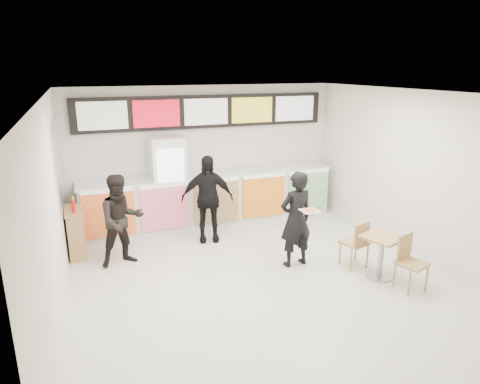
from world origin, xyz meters
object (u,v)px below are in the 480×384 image
cafe_table (382,249)px  condiment_ledge (76,232)px  customer_left (121,220)px  customer_mid (207,199)px  drinks_fridge (168,184)px  service_counter (212,199)px  customer_main (296,219)px

cafe_table → condiment_ledge: condiment_ledge is taller
cafe_table → customer_left: bearing=134.3°
customer_mid → condiment_ledge: 2.51m
drinks_fridge → condiment_ledge: bearing=-159.7°
customer_mid → condiment_ledge: size_ratio=1.65×
service_counter → drinks_fridge: size_ratio=2.78×
service_counter → customer_left: customer_left is taller
service_counter → customer_mid: bearing=-112.0°
customer_mid → service_counter: bearing=80.2°
customer_mid → condiment_ledge: (-2.47, 0.19, -0.42)m
customer_main → cafe_table: size_ratio=1.11×
service_counter → customer_mid: (-0.35, -0.88, 0.30)m
cafe_table → service_counter: bearing=100.3°
customer_main → service_counter: bearing=-79.0°
customer_left → condiment_ledge: size_ratio=1.54×
customer_mid → cafe_table: bearing=-36.8°
customer_main → customer_mid: 1.96m
drinks_fridge → customer_main: 3.03m
service_counter → customer_main: size_ratio=3.26×
service_counter → drinks_fridge: drinks_fridge is taller
service_counter → cafe_table: size_ratio=3.62×
drinks_fridge → customer_left: 1.81m
drinks_fridge → customer_main: size_ratio=1.17×
customer_mid → cafe_table: customer_mid is taller
customer_left → customer_mid: (1.70, 0.51, 0.06)m
service_counter → condiment_ledge: service_counter is taller
service_counter → condiment_ledge: 2.90m
service_counter → drinks_fridge: 1.03m
customer_main → customer_mid: bearing=-61.5°
service_counter → customer_main: (0.75, -2.50, 0.28)m
cafe_table → drinks_fridge: bearing=110.9°
drinks_fridge → customer_mid: bearing=-56.9°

